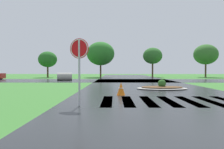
{
  "coord_description": "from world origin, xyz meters",
  "views": [
    {
      "loc": [
        -2.37,
        -4.12,
        1.4
      ],
      "look_at": [
        -2.56,
        11.4,
        1.03
      ],
      "focal_mm": 35.0,
      "sensor_mm": 36.0,
      "label": 1
    }
  ],
  "objects_px": {
    "stop_sign": "(79,56)",
    "drainage_pipe_stack": "(65,77)",
    "traffic_cone": "(121,89)",
    "median_island": "(162,87)"
  },
  "relations": [
    {
      "from": "median_island",
      "to": "drainage_pipe_stack",
      "type": "distance_m",
      "value": 15.09
    },
    {
      "from": "traffic_cone",
      "to": "drainage_pipe_stack",
      "type": "bearing_deg",
      "value": 113.24
    },
    {
      "from": "stop_sign",
      "to": "median_island",
      "type": "bearing_deg",
      "value": 73.67
    },
    {
      "from": "drainage_pipe_stack",
      "to": "traffic_cone",
      "type": "distance_m",
      "value": 16.66
    },
    {
      "from": "stop_sign",
      "to": "traffic_cone",
      "type": "height_order",
      "value": "stop_sign"
    },
    {
      "from": "drainage_pipe_stack",
      "to": "median_island",
      "type": "bearing_deg",
      "value": -50.57
    },
    {
      "from": "stop_sign",
      "to": "traffic_cone",
      "type": "bearing_deg",
      "value": 81.26
    },
    {
      "from": "median_island",
      "to": "traffic_cone",
      "type": "distance_m",
      "value": 4.74
    },
    {
      "from": "stop_sign",
      "to": "drainage_pipe_stack",
      "type": "bearing_deg",
      "value": 121.32
    },
    {
      "from": "stop_sign",
      "to": "median_island",
      "type": "height_order",
      "value": "stop_sign"
    }
  ]
}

